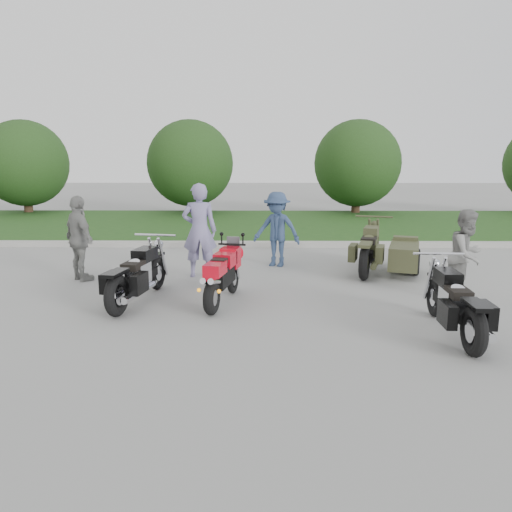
{
  "coord_description": "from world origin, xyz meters",
  "views": [
    {
      "loc": [
        0.0,
        -7.74,
        2.5
      ],
      "look_at": [
        -0.09,
        0.72,
        0.8
      ],
      "focal_mm": 35.0,
      "sensor_mm": 36.0,
      "label": 1
    }
  ],
  "objects_px": {
    "cruiser_right": "(456,306)",
    "person_back": "(80,239)",
    "cruiser_sidecar": "(389,253)",
    "person_grey": "(467,255)",
    "person_denim": "(277,229)",
    "sportbike_red": "(222,274)",
    "cruiser_left": "(137,277)",
    "person_stripe": "(200,230)"
  },
  "relations": [
    {
      "from": "sportbike_red",
      "to": "cruiser_sidecar",
      "type": "bearing_deg",
      "value": 45.47
    },
    {
      "from": "person_grey",
      "to": "person_denim",
      "type": "xyz_separation_m",
      "value": [
        -3.25,
        2.69,
        0.06
      ]
    },
    {
      "from": "cruiser_sidecar",
      "to": "sportbike_red",
      "type": "bearing_deg",
      "value": -128.5
    },
    {
      "from": "person_denim",
      "to": "person_back",
      "type": "height_order",
      "value": "person_back"
    },
    {
      "from": "sportbike_red",
      "to": "cruiser_right",
      "type": "bearing_deg",
      "value": -12.9
    },
    {
      "from": "cruiser_sidecar",
      "to": "person_denim",
      "type": "bearing_deg",
      "value": -179.48
    },
    {
      "from": "person_stripe",
      "to": "cruiser_sidecar",
      "type": "bearing_deg",
      "value": -176.58
    },
    {
      "from": "person_grey",
      "to": "person_denim",
      "type": "bearing_deg",
      "value": 103.03
    },
    {
      "from": "cruiser_left",
      "to": "person_grey",
      "type": "relative_size",
      "value": 1.45
    },
    {
      "from": "cruiser_right",
      "to": "person_grey",
      "type": "distance_m",
      "value": 2.11
    },
    {
      "from": "cruiser_left",
      "to": "cruiser_right",
      "type": "height_order",
      "value": "cruiser_left"
    },
    {
      "from": "person_stripe",
      "to": "person_denim",
      "type": "relative_size",
      "value": 1.15
    },
    {
      "from": "person_grey",
      "to": "person_back",
      "type": "xyz_separation_m",
      "value": [
        -7.26,
        1.27,
        0.07
      ]
    },
    {
      "from": "cruiser_left",
      "to": "sportbike_red",
      "type": "bearing_deg",
      "value": 9.51
    },
    {
      "from": "person_back",
      "to": "person_denim",
      "type": "bearing_deg",
      "value": -115.21
    },
    {
      "from": "person_stripe",
      "to": "person_grey",
      "type": "relative_size",
      "value": 1.23
    },
    {
      "from": "person_back",
      "to": "cruiser_right",
      "type": "bearing_deg",
      "value": -160.95
    },
    {
      "from": "person_denim",
      "to": "person_grey",
      "type": "bearing_deg",
      "value": -19.43
    },
    {
      "from": "cruiser_right",
      "to": "person_back",
      "type": "xyz_separation_m",
      "value": [
        -6.38,
        3.15,
        0.42
      ]
    },
    {
      "from": "cruiser_right",
      "to": "person_denim",
      "type": "height_order",
      "value": "person_denim"
    },
    {
      "from": "cruiser_right",
      "to": "person_grey",
      "type": "height_order",
      "value": "person_grey"
    },
    {
      "from": "cruiser_left",
      "to": "person_grey",
      "type": "xyz_separation_m",
      "value": [
        5.74,
        0.32,
        0.34
      ]
    },
    {
      "from": "cruiser_left",
      "to": "person_stripe",
      "type": "distance_m",
      "value": 2.2
    },
    {
      "from": "cruiser_right",
      "to": "cruiser_left",
      "type": "bearing_deg",
      "value": 164.16
    },
    {
      "from": "cruiser_sidecar",
      "to": "person_denim",
      "type": "height_order",
      "value": "person_denim"
    },
    {
      "from": "person_back",
      "to": "cruiser_left",
      "type": "bearing_deg",
      "value": 179.16
    },
    {
      "from": "cruiser_right",
      "to": "person_stripe",
      "type": "relative_size",
      "value": 1.14
    },
    {
      "from": "cruiser_sidecar",
      "to": "person_grey",
      "type": "relative_size",
      "value": 1.49
    },
    {
      "from": "cruiser_right",
      "to": "sportbike_red",
      "type": "bearing_deg",
      "value": 157.52
    },
    {
      "from": "person_back",
      "to": "person_stripe",
      "type": "bearing_deg",
      "value": -125.82
    },
    {
      "from": "cruiser_left",
      "to": "cruiser_sidecar",
      "type": "height_order",
      "value": "cruiser_sidecar"
    },
    {
      "from": "cruiser_right",
      "to": "person_grey",
      "type": "relative_size",
      "value": 1.41
    },
    {
      "from": "cruiser_left",
      "to": "person_back",
      "type": "xyz_separation_m",
      "value": [
        -1.53,
        1.59,
        0.41
      ]
    },
    {
      "from": "cruiser_right",
      "to": "person_denim",
      "type": "relative_size",
      "value": 1.31
    },
    {
      "from": "sportbike_red",
      "to": "cruiser_sidecar",
      "type": "relative_size",
      "value": 0.78
    },
    {
      "from": "sportbike_red",
      "to": "cruiser_left",
      "type": "bearing_deg",
      "value": -169.32
    },
    {
      "from": "cruiser_left",
      "to": "cruiser_sidecar",
      "type": "bearing_deg",
      "value": 35.32
    },
    {
      "from": "cruiser_left",
      "to": "cruiser_right",
      "type": "bearing_deg",
      "value": -7.43
    },
    {
      "from": "sportbike_red",
      "to": "person_denim",
      "type": "height_order",
      "value": "person_denim"
    },
    {
      "from": "sportbike_red",
      "to": "person_back",
      "type": "distance_m",
      "value": 3.43
    },
    {
      "from": "cruiser_sidecar",
      "to": "person_back",
      "type": "xyz_separation_m",
      "value": [
        -6.42,
        -0.68,
        0.42
      ]
    },
    {
      "from": "cruiser_left",
      "to": "person_back",
      "type": "distance_m",
      "value": 2.24
    }
  ]
}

